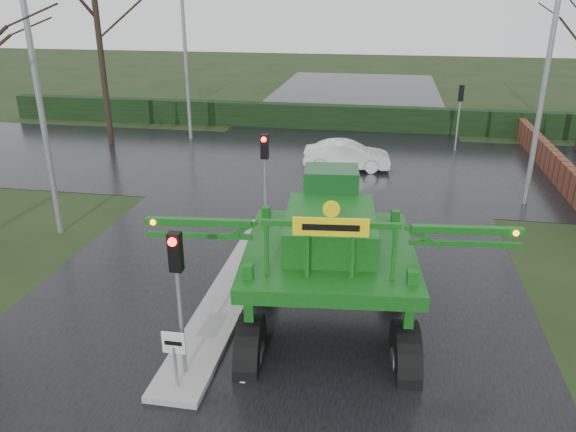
% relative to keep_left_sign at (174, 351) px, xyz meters
% --- Properties ---
extents(ground, '(140.00, 140.00, 0.00)m').
position_rel_keep_left_sign_xyz_m(ground, '(1.30, 1.50, -1.06)').
color(ground, black).
rests_on(ground, ground).
extents(road_main, '(14.00, 80.00, 0.02)m').
position_rel_keep_left_sign_xyz_m(road_main, '(1.30, 11.50, -1.05)').
color(road_main, black).
rests_on(road_main, ground).
extents(road_cross, '(80.00, 12.00, 0.02)m').
position_rel_keep_left_sign_xyz_m(road_cross, '(1.30, 17.50, -1.05)').
color(road_cross, black).
rests_on(road_cross, ground).
extents(median_island, '(1.20, 10.00, 0.16)m').
position_rel_keep_left_sign_xyz_m(median_island, '(0.00, 4.50, -0.97)').
color(median_island, gray).
rests_on(median_island, ground).
extents(hedge_row, '(44.00, 0.90, 1.50)m').
position_rel_keep_left_sign_xyz_m(hedge_row, '(1.30, 25.50, -0.31)').
color(hedge_row, black).
rests_on(hedge_row, ground).
extents(brick_wall, '(0.40, 20.00, 1.20)m').
position_rel_keep_left_sign_xyz_m(brick_wall, '(11.80, 17.50, -0.46)').
color(brick_wall, '#592D1E').
rests_on(brick_wall, ground).
extents(keep_left_sign, '(0.50, 0.07, 1.35)m').
position_rel_keep_left_sign_xyz_m(keep_left_sign, '(0.00, 0.00, 0.00)').
color(keep_left_sign, gray).
rests_on(keep_left_sign, ground).
extents(traffic_signal_near, '(0.26, 0.33, 3.52)m').
position_rel_keep_left_sign_xyz_m(traffic_signal_near, '(0.00, 0.49, 1.53)').
color(traffic_signal_near, gray).
rests_on(traffic_signal_near, ground).
extents(traffic_signal_mid, '(0.26, 0.33, 3.52)m').
position_rel_keep_left_sign_xyz_m(traffic_signal_mid, '(0.00, 8.99, 1.53)').
color(traffic_signal_mid, gray).
rests_on(traffic_signal_mid, ground).
extents(traffic_signal_far, '(0.26, 0.33, 3.52)m').
position_rel_keep_left_sign_xyz_m(traffic_signal_far, '(7.80, 21.51, 1.53)').
color(traffic_signal_far, gray).
rests_on(traffic_signal_far, ground).
extents(street_light_left_near, '(3.85, 0.30, 10.00)m').
position_rel_keep_left_sign_xyz_m(street_light_left_near, '(-6.89, 7.50, 4.93)').
color(street_light_left_near, gray).
rests_on(street_light_left_near, ground).
extents(street_light_right, '(3.85, 0.30, 10.00)m').
position_rel_keep_left_sign_xyz_m(street_light_right, '(9.49, 13.50, 4.93)').
color(street_light_right, gray).
rests_on(street_light_right, ground).
extents(street_light_left_far, '(3.85, 0.30, 10.00)m').
position_rel_keep_left_sign_xyz_m(street_light_left_far, '(-6.89, 21.50, 4.93)').
color(street_light_left_far, gray).
rests_on(street_light_left_far, ground).
extents(tree_left_far, '(7.70, 7.70, 13.26)m').
position_rel_keep_left_sign_xyz_m(tree_left_far, '(-11.20, 19.50, 6.09)').
color(tree_left_far, black).
rests_on(tree_left_far, ground).
extents(crop_sprayer, '(8.99, 5.99, 5.04)m').
position_rel_keep_left_sign_xyz_m(crop_sprayer, '(1.21, 1.77, 1.33)').
color(crop_sprayer, black).
rests_on(crop_sprayer, ground).
extents(white_sedan, '(4.20, 1.70, 1.36)m').
position_rel_keep_left_sign_xyz_m(white_sedan, '(2.27, 17.00, -1.06)').
color(white_sedan, silver).
rests_on(white_sedan, ground).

